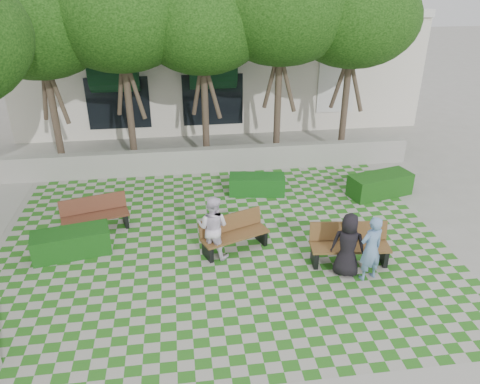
{
  "coord_description": "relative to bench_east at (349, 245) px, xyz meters",
  "views": [
    {
      "loc": [
        -1.03,
        -9.67,
        6.98
      ],
      "look_at": [
        0.5,
        1.5,
        1.4
      ],
      "focal_mm": 35.0,
      "sensor_mm": 36.0,
      "label": 1
    }
  ],
  "objects": [
    {
      "name": "ground",
      "position": [
        -3.09,
        0.08,
        -0.5
      ],
      "size": [
        90.0,
        90.0,
        0.0
      ],
      "primitive_type": "plane",
      "color": "gray",
      "rests_on": "ground"
    },
    {
      "name": "lawn",
      "position": [
        -3.09,
        1.08,
        -0.5
      ],
      "size": [
        12.0,
        12.0,
        0.0
      ],
      "primitive_type": "plane",
      "color": "#2B721E",
      "rests_on": "ground"
    },
    {
      "name": "retaining_wall",
      "position": [
        -3.09,
        6.28,
        -0.05
      ],
      "size": [
        15.0,
        0.36,
        0.9
      ],
      "primitive_type": "cube",
      "color": "#9E9B93",
      "rests_on": "ground"
    },
    {
      "name": "bench_east",
      "position": [
        0.0,
        0.0,
        0.0
      ],
      "size": [
        2.04,
        0.86,
        1.04
      ],
      "rotation": [
        0.0,
        0.0,
        -0.1
      ],
      "color": "brown",
      "rests_on": "ground"
    },
    {
      "name": "bench_mid",
      "position": [
        -2.84,
        0.99,
        -0.04
      ],
      "size": [
        1.93,
        1.23,
        0.96
      ],
      "rotation": [
        0.0,
        0.0,
        0.37
      ],
      "color": "brown",
      "rests_on": "ground"
    },
    {
      "name": "bench_west",
      "position": [
        -6.65,
        2.53,
        -0.03
      ],
      "size": [
        1.95,
        1.07,
        0.98
      ],
      "rotation": [
        0.0,
        0.0,
        0.26
      ],
      "color": "#572D1E",
      "rests_on": "ground"
    },
    {
      "name": "hedge_east",
      "position": [
        2.34,
        3.57,
        -0.14
      ],
      "size": [
        2.22,
        1.32,
        0.73
      ],
      "primitive_type": "cube",
      "rotation": [
        0.0,
        0.0,
        0.25
      ],
      "color": "#154612",
      "rests_on": "ground"
    },
    {
      "name": "hedge_midright",
      "position": [
        -1.66,
        4.22,
        -0.18
      ],
      "size": [
        1.91,
        0.99,
        0.64
      ],
      "primitive_type": "cube",
      "rotation": [
        0.0,
        0.0,
        -0.15
      ],
      "color": "#144D18",
      "rests_on": "ground"
    },
    {
      "name": "hedge_west",
      "position": [
        -7.1,
        1.32,
        -0.16
      ],
      "size": [
        2.08,
        1.16,
        0.69
      ],
      "primitive_type": "cube",
      "rotation": [
        0.0,
        0.0,
        0.2
      ],
      "color": "#134612",
      "rests_on": "ground"
    },
    {
      "name": "person_blue",
      "position": [
        0.23,
        -0.75,
        0.35
      ],
      "size": [
        0.71,
        0.57,
        1.71
      ],
      "primitive_type": "imported",
      "rotation": [
        0.0,
        0.0,
        3.44
      ],
      "color": "#6C93C5",
      "rests_on": "ground"
    },
    {
      "name": "person_dark",
      "position": [
        -0.24,
        -0.5,
        0.33
      ],
      "size": [
        0.95,
        0.79,
        1.66
      ],
      "primitive_type": "imported",
      "rotation": [
        0.0,
        0.0,
        2.76
      ],
      "color": "black",
      "rests_on": "ground"
    },
    {
      "name": "person_white",
      "position": [
        -3.41,
        0.74,
        0.36
      ],
      "size": [
        1.04,
        0.95,
        1.73
      ],
      "primitive_type": "imported",
      "rotation": [
        0.0,
        0.0,
        2.7
      ],
      "color": "white",
      "rests_on": "ground"
    },
    {
      "name": "tree_row",
      "position": [
        -4.95,
        6.03,
        4.68
      ],
      "size": [
        17.7,
        13.4,
        7.41
      ],
      "color": "#47382B",
      "rests_on": "ground"
    },
    {
      "name": "building",
      "position": [
        -2.16,
        14.16,
        2.01
      ],
      "size": [
        18.0,
        8.92,
        5.15
      ],
      "color": "silver",
      "rests_on": "ground"
    }
  ]
}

